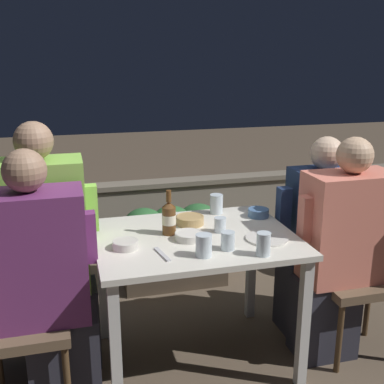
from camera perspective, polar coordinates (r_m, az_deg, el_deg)
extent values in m
plane|color=brown|center=(2.86, 0.33, -19.10)|extent=(16.00, 16.00, 0.00)
cube|color=gray|center=(4.12, -5.49, -3.24)|extent=(9.00, 0.14, 0.58)
cube|color=#706656|center=(4.02, -5.61, 0.91)|extent=(9.00, 0.18, 0.04)
cube|color=silver|center=(2.51, 0.36, -5.52)|extent=(1.03, 0.80, 0.03)
cube|color=silver|center=(2.31, -9.03, -18.31)|extent=(0.05, 0.05, 0.71)
cube|color=silver|center=(2.55, 13.09, -14.97)|extent=(0.05, 0.05, 0.71)
cube|color=silver|center=(2.91, -10.57, -10.58)|extent=(0.05, 0.05, 0.71)
cube|color=silver|center=(3.11, 7.01, -8.66)|extent=(0.05, 0.05, 0.71)
cube|color=brown|center=(3.62, -2.23, -8.52)|extent=(0.74, 0.36, 0.28)
ellipsoid|color=#2D6633|center=(3.47, -5.59, -4.62)|extent=(0.34, 0.47, 0.32)
ellipsoid|color=#2D6633|center=(3.51, -2.28, -4.33)|extent=(0.34, 0.47, 0.32)
ellipsoid|color=#2D6633|center=(3.56, 0.95, -4.04)|extent=(0.34, 0.47, 0.32)
cube|color=brown|center=(2.46, -19.28, -14.70)|extent=(0.42, 0.42, 0.05)
cylinder|color=#47321E|center=(2.71, -14.67, -16.71)|extent=(0.03, 0.03, 0.41)
cube|color=#282833|center=(2.55, -14.84, -18.39)|extent=(0.33, 0.23, 0.46)
cube|color=#6B2D66|center=(2.30, -18.31, -7.41)|extent=(0.47, 0.26, 0.62)
cube|color=#6B2D66|center=(2.27, -12.15, -5.25)|extent=(0.07, 0.07, 0.24)
sphere|color=#99755B|center=(2.18, -19.25, 2.41)|extent=(0.19, 0.19, 0.19)
cube|color=brown|center=(2.71, -18.24, -11.54)|extent=(0.42, 0.42, 0.05)
cylinder|color=#47321E|center=(2.66, -13.97, -17.41)|extent=(0.03, 0.03, 0.41)
cylinder|color=#47321E|center=(2.99, -21.19, -14.03)|extent=(0.03, 0.03, 0.41)
cylinder|color=#47321E|center=(2.96, -14.16, -13.65)|extent=(0.03, 0.03, 0.41)
cube|color=#282833|center=(2.80, -14.28, -15.00)|extent=(0.31, 0.23, 0.46)
cube|color=#8CCC4C|center=(2.56, -17.41, -4.01)|extent=(0.44, 0.26, 0.70)
cube|color=#8CCC4C|center=(2.53, -11.91, -1.83)|extent=(0.07, 0.07, 0.24)
sphere|color=#99755B|center=(2.44, -18.28, 5.78)|extent=(0.19, 0.19, 0.19)
cube|color=brown|center=(2.87, 18.63, -9.91)|extent=(0.42, 0.42, 0.05)
cylinder|color=#47321E|center=(2.76, 17.05, -16.26)|extent=(0.03, 0.03, 0.41)
cylinder|color=#47321E|center=(3.03, 13.46, -12.94)|extent=(0.03, 0.03, 0.41)
cylinder|color=#47321E|center=(3.20, 19.22, -11.76)|extent=(0.03, 0.03, 0.41)
cube|color=#282833|center=(2.88, 15.34, -14.07)|extent=(0.33, 0.23, 0.46)
cube|color=#E07A66|center=(2.71, 18.00, -3.99)|extent=(0.47, 0.26, 0.60)
cube|color=#E07A66|center=(2.57, 13.43, -3.08)|extent=(0.07, 0.07, 0.24)
sphere|color=tan|center=(2.61, 18.75, 4.16)|extent=(0.19, 0.19, 0.19)
cube|color=brown|center=(3.08, 15.88, -7.90)|extent=(0.42, 0.42, 0.05)
cube|color=brown|center=(3.09, 19.13, -3.62)|extent=(0.06, 0.42, 0.40)
cylinder|color=#47321E|center=(2.96, 14.25, -13.73)|extent=(0.03, 0.03, 0.41)
cylinder|color=#47321E|center=(3.13, 20.10, -12.47)|extent=(0.03, 0.03, 0.41)
cylinder|color=#47321E|center=(3.23, 11.17, -10.80)|extent=(0.03, 0.03, 0.41)
cylinder|color=#47321E|center=(3.39, 16.67, -9.84)|extent=(0.03, 0.03, 0.41)
cube|color=#282833|center=(3.08, 12.80, -11.77)|extent=(0.26, 0.23, 0.46)
cube|color=navy|center=(2.93, 15.15, -2.68)|extent=(0.37, 0.26, 0.56)
cube|color=navy|center=(2.80, 10.80, -1.87)|extent=(0.07, 0.07, 0.24)
sphere|color=beige|center=(2.84, 15.70, 4.46)|extent=(0.19, 0.19, 0.19)
cylinder|color=brown|center=(2.51, -2.74, -3.41)|extent=(0.07, 0.07, 0.15)
cylinder|color=beige|center=(2.51, -2.75, -3.25)|extent=(0.07, 0.07, 0.05)
cone|color=brown|center=(2.48, -2.77, -1.49)|extent=(0.07, 0.07, 0.03)
cylinder|color=brown|center=(2.47, -2.79, -0.49)|extent=(0.03, 0.03, 0.06)
cylinder|color=silver|center=(2.49, 8.86, -5.45)|extent=(0.22, 0.22, 0.01)
cylinder|color=tan|center=(2.67, -0.25, -3.36)|extent=(0.16, 0.16, 0.05)
torus|color=tan|center=(2.66, -0.25, -2.98)|extent=(0.16, 0.16, 0.01)
cylinder|color=#4C709E|center=(2.81, 7.88, -2.45)|extent=(0.12, 0.12, 0.05)
torus|color=#4C709E|center=(2.81, 7.89, -2.08)|extent=(0.12, 0.12, 0.01)
cylinder|color=beige|center=(2.37, -7.90, -6.18)|extent=(0.13, 0.13, 0.04)
torus|color=beige|center=(2.36, -7.91, -5.83)|extent=(0.13, 0.13, 0.01)
cylinder|color=silver|center=(2.45, -0.38, -5.25)|extent=(0.14, 0.14, 0.04)
torus|color=silver|center=(2.45, -0.38, -4.93)|extent=(0.14, 0.14, 0.01)
cylinder|color=silver|center=(2.33, 4.26, -5.78)|extent=(0.07, 0.07, 0.09)
cylinder|color=silver|center=(2.84, 2.91, -1.42)|extent=(0.08, 0.08, 0.11)
cylinder|color=silver|center=(2.25, 1.40, -6.35)|extent=(0.08, 0.08, 0.11)
cylinder|color=silver|center=(2.55, 3.35, -3.89)|extent=(0.06, 0.06, 0.08)
cylinder|color=silver|center=(2.28, 8.48, -6.12)|extent=(0.07, 0.07, 0.11)
cube|color=silver|center=(2.28, -3.55, -7.37)|extent=(0.05, 0.17, 0.01)
cylinder|color=brown|center=(3.93, 18.77, -7.95)|extent=(0.25, 0.25, 0.21)
cylinder|color=#47331E|center=(3.85, 19.04, -5.28)|extent=(0.03, 0.03, 0.19)
ellipsoid|color=#2D6633|center=(3.78, 19.36, -1.98)|extent=(0.35, 0.35, 0.32)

